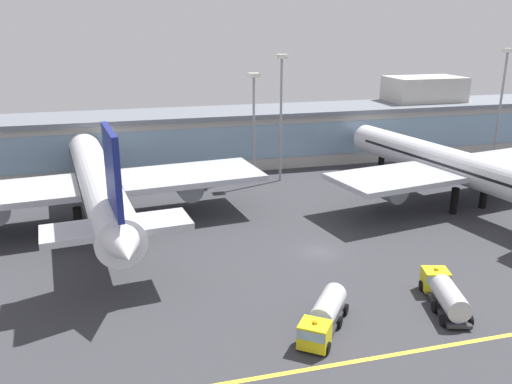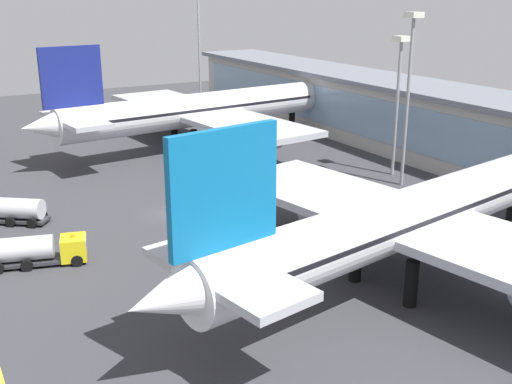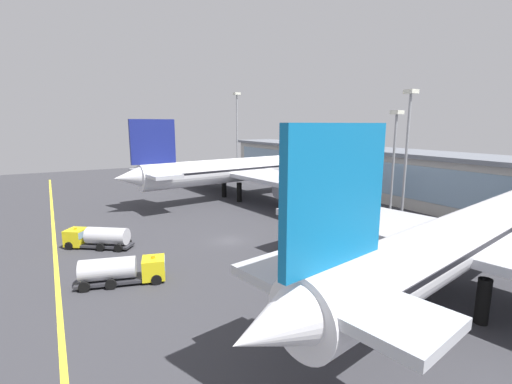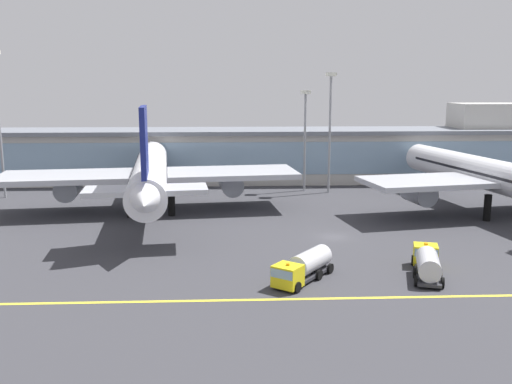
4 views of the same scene
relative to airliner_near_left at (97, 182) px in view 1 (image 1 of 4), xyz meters
name	(u,v)px [view 1 (image 1 of 4)]	position (x,y,z in m)	size (l,w,h in m)	color
ground_plane	(319,252)	(26.42, -16.56, -6.40)	(198.42, 198.42, 0.00)	#38383D
taxiway_centreline_stripe	(412,352)	(26.42, -38.56, -6.39)	(158.73, 0.50, 0.01)	yellow
terminal_building	(247,135)	(28.45, 28.45, -0.47)	(144.73, 14.00, 16.19)	beige
airliner_near_left	(97,182)	(0.00, 0.00, 0.00)	(47.84, 57.34, 17.57)	black
airliner_near_right	(456,167)	(53.47, -4.83, -0.30)	(42.40, 54.43, 16.74)	black
fuel_tanker_truck	(323,317)	(20.12, -33.52, -4.89)	(7.40, 8.67, 2.90)	black
baggage_tug_near	(444,292)	(33.69, -32.23, -4.89)	(4.99, 9.36, 2.90)	black
apron_light_mast_centre	(254,109)	(26.88, 17.12, 6.51)	(1.80, 1.80, 19.09)	gray
apron_light_mast_east	(503,89)	(76.70, 15.37, 8.56)	(1.80, 1.80, 22.73)	gray
apron_light_mast_far_east	(281,99)	(31.21, 14.89, 8.32)	(1.80, 1.80, 22.30)	gray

